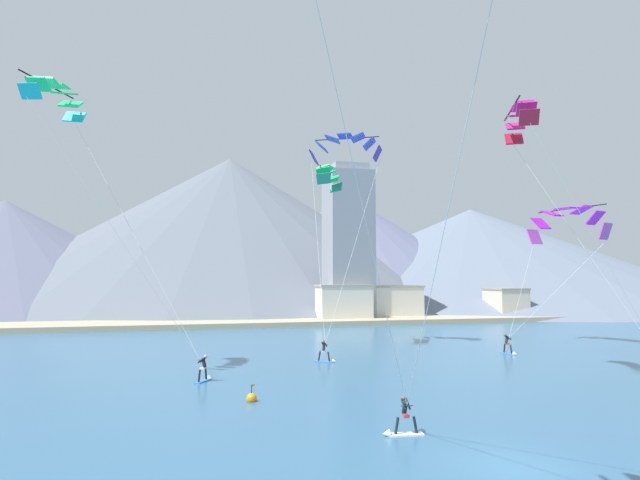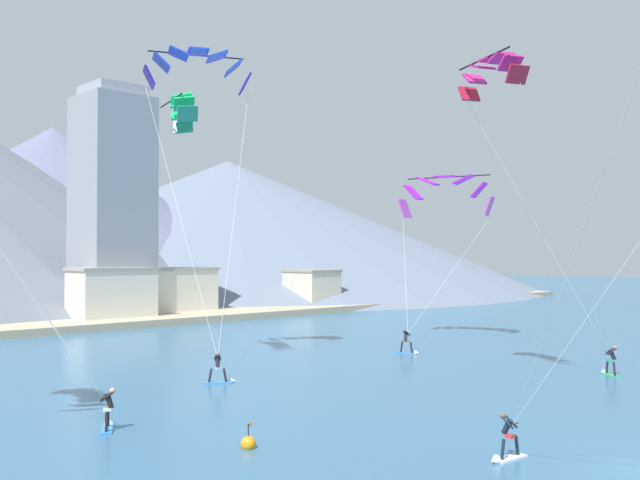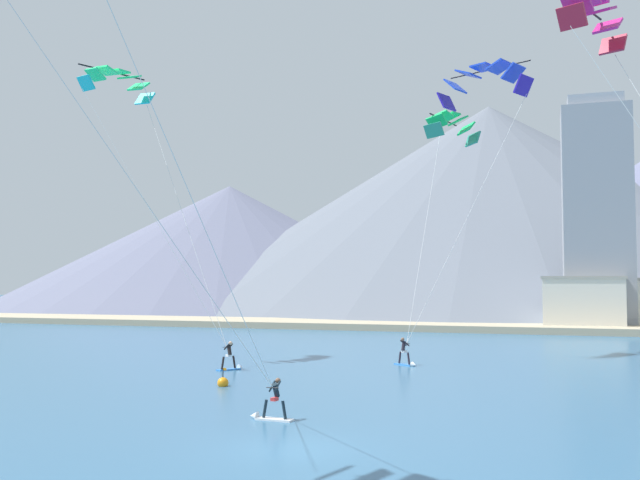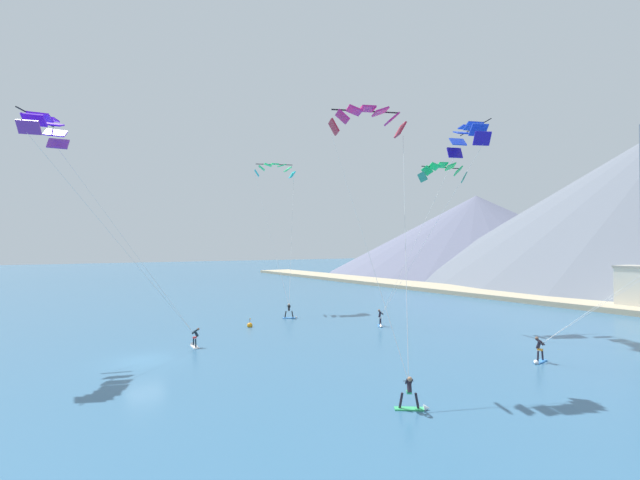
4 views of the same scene
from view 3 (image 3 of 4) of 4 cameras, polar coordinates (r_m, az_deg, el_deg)
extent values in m
plane|color=#336084|center=(22.86, -2.33, -16.41)|extent=(400.00, 400.00, 0.00)
cube|color=#337FDB|center=(42.57, -7.34, -10.23)|extent=(1.12, 1.46, 0.07)
cylinder|color=black|center=(42.30, -7.79, -9.73)|extent=(0.23, 0.27, 0.74)
cylinder|color=black|center=(42.74, -6.89, -9.67)|extent=(0.23, 0.27, 0.74)
cube|color=white|center=(42.48, -7.33, -9.16)|extent=(0.39, 0.36, 0.12)
cylinder|color=black|center=(42.38, -7.27, -8.71)|extent=(0.44, 0.38, 0.63)
cylinder|color=black|center=(42.38, -7.48, -8.47)|extent=(0.50, 0.35, 0.41)
cylinder|color=black|center=(42.52, -7.21, -8.46)|extent=(0.50, 0.35, 0.41)
cylinder|color=black|center=(42.60, -7.48, -8.48)|extent=(0.30, 0.46, 0.03)
sphere|color=tan|center=(42.25, -7.18, -8.19)|extent=(0.23, 0.23, 0.23)
cone|color=white|center=(43.05, -6.36, -10.07)|extent=(0.46, 0.44, 0.36)
cube|color=#337FDB|center=(44.95, 6.76, -9.87)|extent=(1.42, 1.21, 0.07)
cylinder|color=#231E28|center=(45.19, 6.41, -9.32)|extent=(0.27, 0.24, 0.74)
cylinder|color=#231E28|center=(44.62, 7.10, -9.40)|extent=(0.27, 0.24, 0.74)
cube|color=white|center=(44.86, 6.75, -8.84)|extent=(0.37, 0.39, 0.12)
cylinder|color=#231E28|center=(44.80, 6.70, -8.42)|extent=(0.37, 0.39, 0.62)
cylinder|color=#231E28|center=(44.94, 6.69, -8.18)|extent=(0.38, 0.48, 0.41)
cylinder|color=#231E28|center=(44.76, 6.90, -8.19)|extent=(0.38, 0.48, 0.41)
cylinder|color=black|center=(44.98, 6.96, -8.21)|extent=(0.44, 0.33, 0.03)
sphere|color=brown|center=(44.71, 6.62, -7.91)|extent=(0.23, 0.23, 0.23)
cone|color=white|center=(44.31, 7.53, -9.87)|extent=(0.45, 0.47, 0.36)
cube|color=white|center=(27.42, -3.66, -14.13)|extent=(1.47, 0.56, 0.07)
cylinder|color=#14232D|center=(27.18, -2.89, -13.43)|extent=(0.23, 0.13, 0.68)
cylinder|color=#14232D|center=(27.53, -4.42, -13.30)|extent=(0.23, 0.13, 0.68)
cube|color=red|center=(27.29, -3.66, -12.59)|extent=(0.24, 0.30, 0.12)
cylinder|color=#14232D|center=(27.34, -3.55, -11.91)|extent=(0.24, 0.45, 0.57)
cylinder|color=#14232D|center=(27.18, -3.43, -11.62)|extent=(0.12, 0.49, 0.37)
cylinder|color=#14232D|center=(27.28, -3.85, -11.59)|extent=(0.12, 0.49, 0.37)
cylinder|color=black|center=(27.07, -3.81, -11.71)|extent=(0.52, 0.07, 0.03)
sphere|color=brown|center=(27.45, -3.38, -11.17)|extent=(0.21, 0.21, 0.21)
cone|color=white|center=(27.79, -5.32, -13.84)|extent=(0.33, 0.38, 0.36)
cube|color=#15BEC8|center=(50.40, -18.21, 11.84)|extent=(1.51, 1.18, 1.00)
cube|color=#21E97C|center=(50.90, -17.53, 12.51)|extent=(1.59, 1.35, 0.84)
cube|color=#21E97C|center=(51.47, -16.71, 12.85)|extent=(1.64, 1.43, 0.59)
cube|color=#21E97C|center=(52.06, -15.83, 12.83)|extent=(1.66, 1.40, 0.27)
cube|color=#21E97C|center=(52.61, -15.01, 12.47)|extent=(1.65, 1.34, 0.59)
cube|color=#21E97C|center=(53.04, -14.32, 11.81)|extent=(1.63, 1.18, 0.84)
cube|color=#15BEC8|center=(53.33, -13.83, 10.93)|extent=(1.57, 0.94, 1.00)
cylinder|color=black|center=(52.56, -16.27, 12.76)|extent=(2.22, 4.70, 0.10)
cylinder|color=silver|center=(45.49, -13.40, 2.29)|extent=(10.86, 0.72, 16.48)
cylinder|color=silver|center=(47.29, -10.92, 2.05)|extent=(9.17, 5.85, 16.48)
cube|color=#20139B|center=(55.83, 10.09, 10.82)|extent=(1.36, 1.82, 1.31)
cube|color=blue|center=(55.69, 10.78, 11.99)|extent=(1.71, 1.99, 1.05)
cube|color=blue|center=(55.30, 11.77, 12.86)|extent=(1.93, 2.09, 0.65)
cube|color=blue|center=(54.70, 12.94, 13.32)|extent=(1.99, 2.11, 0.17)
cube|color=blue|center=(53.98, 14.14, 13.29)|extent=(1.95, 2.08, 0.65)
cube|color=blue|center=(53.23, 15.21, 12.77)|extent=(1.76, 1.97, 1.05)
cube|color=#20139B|center=(52.55, 15.98, 11.80)|extent=(1.44, 1.79, 1.31)
cylinder|color=black|center=(55.30, 13.36, 13.12)|extent=(5.96, 2.93, 0.10)
cylinder|color=silver|center=(49.73, 8.57, 1.98)|extent=(1.14, 9.80, 16.83)
cylinder|color=silver|center=(47.77, 11.91, 2.23)|extent=(7.29, 6.63, 16.83)
cylinder|color=silver|center=(22.38, -11.32, 5.87)|extent=(1.91, 11.29, 15.02)
cylinder|color=silver|center=(24.53, -15.22, 5.11)|extent=(6.89, 9.19, 15.02)
cube|color=#B01B31|center=(33.12, 19.50, 16.47)|extent=(1.31, 1.01, 0.92)
cube|color=#CC1D7B|center=(33.90, 19.87, 17.32)|extent=(1.40, 1.23, 0.74)
cube|color=#CC1D7B|center=(35.65, 20.96, 17.39)|extent=(1.47, 1.38, 0.13)
cube|color=#CC1D7B|center=(36.41, 21.53, 16.68)|extent=(1.46, 1.37, 0.46)
cube|color=#CC1D7B|center=(36.98, 22.02, 15.59)|extent=(1.40, 1.24, 0.74)
cube|color=#B01B31|center=(37.30, 22.39, 14.26)|extent=(1.30, 1.03, 0.92)
cylinder|color=black|center=(35.83, 20.15, 17.26)|extent=(2.06, 4.48, 0.10)
cube|color=#288D72|center=(50.37, 9.10, 8.67)|extent=(1.47, 0.86, 1.06)
cube|color=#15C95D|center=(51.07, 9.32, 9.34)|extent=(1.56, 1.14, 0.97)
cube|color=#15C95D|center=(51.86, 9.76, 9.69)|extent=(1.60, 1.36, 0.75)
cube|color=#15C95D|center=(52.63, 10.35, 9.69)|extent=(1.59, 1.48, 0.43)
cube|color=#15C95D|center=(53.29, 10.99, 9.35)|extent=(1.52, 1.53, 0.75)
cube|color=#15C95D|center=(53.74, 11.61, 8.72)|extent=(1.40, 1.48, 0.97)
cube|color=#288D72|center=(53.94, 12.13, 7.90)|extent=(1.23, 1.32, 1.06)
cylinder|color=black|center=(52.93, 9.86, 9.45)|extent=(1.35, 4.50, 0.10)
sphere|color=orange|center=(36.21, -7.77, -11.27)|extent=(0.56, 0.56, 0.56)
cylinder|color=black|center=(36.15, -7.77, -10.48)|extent=(0.04, 0.04, 0.44)
cube|color=orange|center=(36.08, -7.63, -10.21)|extent=(0.18, 0.01, 0.12)
cube|color=tan|center=(77.99, 12.14, -6.79)|extent=(180.00, 10.00, 0.70)
cube|color=silver|center=(78.82, 20.29, -4.91)|extent=(7.94, 4.56, 5.41)
cube|color=#99958B|center=(78.78, 20.25, -2.83)|extent=(8.26, 4.74, 0.30)
cube|color=gray|center=(82.52, 21.26, 1.59)|extent=(7.00, 7.00, 23.81)
cube|color=#979DA8|center=(84.46, 21.08, 10.07)|extent=(5.60, 5.60, 1.20)
cone|color=slate|center=(141.73, 13.44, 2.63)|extent=(126.84, 126.84, 39.25)
cone|color=slate|center=(142.05, -7.28, -0.52)|extent=(91.94, 91.94, 24.08)
camera|label=1|loc=(19.11, -55.66, 1.71)|focal=28.00mm
camera|label=2|loc=(33.68, -51.40, 1.01)|focal=40.00mm
camera|label=4|loc=(28.93, 77.02, 5.17)|focal=24.00mm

